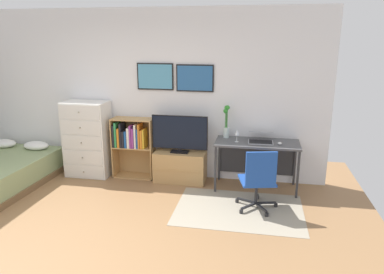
{
  "coord_description": "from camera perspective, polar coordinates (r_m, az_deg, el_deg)",
  "views": [
    {
      "loc": [
        1.98,
        -3.17,
        2.23
      ],
      "look_at": [
        1.1,
        1.5,
        0.93
      ],
      "focal_mm": 33.76,
      "sensor_mm": 36.0,
      "label": 1
    }
  ],
  "objects": [
    {
      "name": "laptop",
      "position": [
        5.5,
        10.79,
        -0.03
      ],
      "size": [
        0.37,
        0.4,
        0.16
      ],
      "rotation": [
        0.0,
        0.0,
        0.02
      ],
      "color": "#B7B7BC",
      "rests_on": "desk"
    },
    {
      "name": "television",
      "position": [
        5.64,
        -1.97,
        0.45
      ],
      "size": [
        0.89,
        0.16,
        0.59
      ],
      "color": "black",
      "rests_on": "tv_stand"
    },
    {
      "name": "dresser",
      "position": [
        6.21,
        -16.16,
        -0.32
      ],
      "size": [
        0.72,
        0.46,
        1.25
      ],
      "color": "white",
      "rests_on": "ground_plane"
    },
    {
      "name": "bamboo_vase",
      "position": [
        5.59,
        5.46,
        2.36
      ],
      "size": [
        0.1,
        0.1,
        0.51
      ],
      "color": "silver",
      "rests_on": "desk"
    },
    {
      "name": "bookshelf",
      "position": [
        5.98,
        -9.5,
        -0.73
      ],
      "size": [
        0.68,
        0.3,
        0.99
      ],
      "color": "tan",
      "rests_on": "ground_plane"
    },
    {
      "name": "wall_back_with_posters",
      "position": [
        6.0,
        -8.66,
        6.71
      ],
      "size": [
        6.12,
        0.09,
        2.7
      ],
      "color": "white",
      "rests_on": "ground_plane"
    },
    {
      "name": "computer_mouse",
      "position": [
        5.41,
        13.69,
        -0.97
      ],
      "size": [
        0.06,
        0.1,
        0.03
      ],
      "primitive_type": "ellipsoid",
      "color": "silver",
      "rests_on": "desk"
    },
    {
      "name": "tv_stand",
      "position": [
        5.82,
        -1.87,
        -4.67
      ],
      "size": [
        0.82,
        0.41,
        0.49
      ],
      "color": "tan",
      "rests_on": "ground_plane"
    },
    {
      "name": "office_chair",
      "position": [
        4.84,
        10.46,
        -6.49
      ],
      "size": [
        0.58,
        0.57,
        0.86
      ],
      "rotation": [
        0.0,
        0.0,
        0.23
      ],
      "color": "#232326",
      "rests_on": "ground_plane"
    },
    {
      "name": "area_rug",
      "position": [
        5.0,
        7.42,
        -11.27
      ],
      "size": [
        1.7,
        1.2,
        0.01
      ],
      "primitive_type": "cube",
      "color": "#9E937F",
      "rests_on": "ground_plane"
    },
    {
      "name": "ground_plane",
      "position": [
        4.35,
        -18.97,
        -16.45
      ],
      "size": [
        7.2,
        7.2,
        0.0
      ],
      "primitive_type": "plane",
      "color": "#936B44"
    },
    {
      "name": "desk",
      "position": [
        5.58,
        10.22,
        -1.95
      ],
      "size": [
        1.24,
        0.56,
        0.74
      ],
      "color": "#4C4C4F",
      "rests_on": "ground_plane"
    },
    {
      "name": "wine_glass",
      "position": [
        5.4,
        7.11,
        0.62
      ],
      "size": [
        0.07,
        0.07,
        0.18
      ],
      "color": "silver",
      "rests_on": "desk"
    }
  ]
}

